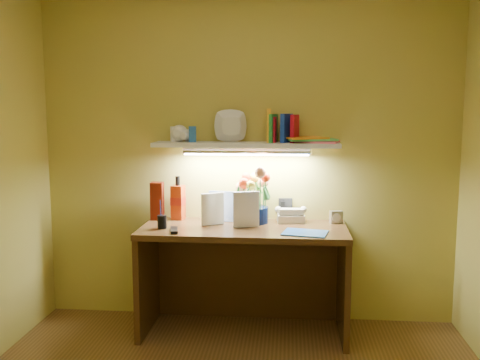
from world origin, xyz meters
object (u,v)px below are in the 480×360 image
at_px(flower_bouquet, 252,195).
at_px(whisky_bottle, 178,198).
at_px(desk, 244,280).
at_px(telephone, 291,214).
at_px(desk_clock, 336,217).

height_order(flower_bouquet, whisky_bottle, flower_bouquet).
distance_m(flower_bouquet, whisky_bottle, 0.55).
bearing_deg(whisky_bottle, desk, -23.08).
xyz_separation_m(flower_bouquet, whisky_bottle, (-0.55, 0.06, -0.04)).
relative_size(flower_bouquet, telephone, 2.10).
relative_size(telephone, whisky_bottle, 0.59).
xyz_separation_m(desk, whisky_bottle, (-0.50, 0.21, 0.53)).
bearing_deg(desk_clock, whisky_bottle, 161.37).
xyz_separation_m(desk_clock, whisky_bottle, (-1.13, 0.03, 0.11)).
relative_size(desk_clock, whisky_bottle, 0.28).
distance_m(desk, desk_clock, 0.78).
bearing_deg(telephone, flower_bouquet, -176.95).
relative_size(telephone, desk_clock, 2.13).
distance_m(desk, telephone, 0.57).
bearing_deg(desk, telephone, 30.83).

